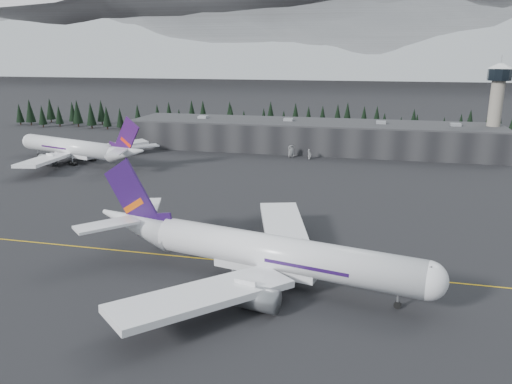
% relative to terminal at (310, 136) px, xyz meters
% --- Properties ---
extents(ground, '(1400.00, 1400.00, 0.00)m').
position_rel_terminal_xyz_m(ground, '(0.00, -125.00, -6.30)').
color(ground, black).
rests_on(ground, ground).
extents(taxiline, '(400.00, 0.40, 0.02)m').
position_rel_terminal_xyz_m(taxiline, '(0.00, -127.00, -6.29)').
color(taxiline, gold).
rests_on(taxiline, ground).
extents(terminal, '(160.00, 30.00, 12.60)m').
position_rel_terminal_xyz_m(terminal, '(0.00, 0.00, 0.00)').
color(terminal, black).
rests_on(terminal, ground).
extents(control_tower, '(10.00, 10.00, 37.70)m').
position_rel_terminal_xyz_m(control_tower, '(75.00, 3.00, 17.11)').
color(control_tower, gray).
rests_on(control_tower, ground).
extents(treeline, '(360.00, 20.00, 15.00)m').
position_rel_terminal_xyz_m(treeline, '(0.00, 37.00, 1.20)').
color(treeline, black).
rests_on(treeline, ground).
extents(mountain_ridge, '(4400.00, 900.00, 420.00)m').
position_rel_terminal_xyz_m(mountain_ridge, '(0.00, 875.00, -6.30)').
color(mountain_ridge, white).
rests_on(mountain_ridge, ground).
extents(jet_main, '(70.60, 64.53, 21.00)m').
position_rel_terminal_xyz_m(jet_main, '(6.06, -133.86, -0.38)').
color(jet_main, white).
rests_on(jet_main, ground).
extents(jet_parked, '(66.01, 59.54, 19.92)m').
position_rel_terminal_xyz_m(jet_parked, '(-84.61, -48.09, -0.68)').
color(jet_parked, white).
rests_on(jet_parked, ground).
extents(gse_vehicle_a, '(4.54, 5.68, 1.44)m').
position_rel_terminal_xyz_m(gse_vehicle_a, '(-5.49, -18.74, -5.58)').
color(gse_vehicle_a, silver).
rests_on(gse_vehicle_a, ground).
extents(gse_vehicle_b, '(4.33, 2.26, 1.41)m').
position_rel_terminal_xyz_m(gse_vehicle_b, '(2.37, -20.31, -5.60)').
color(gse_vehicle_b, silver).
rests_on(gse_vehicle_b, ground).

